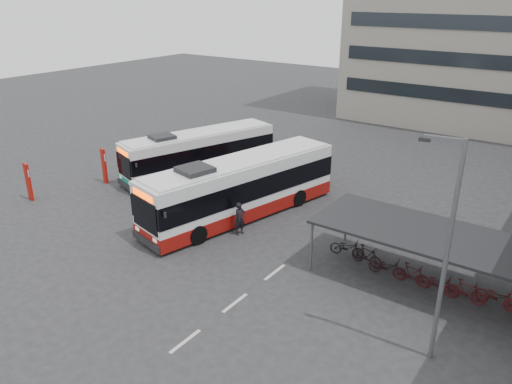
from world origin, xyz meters
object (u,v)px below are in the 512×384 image
Objects in this scene: bus_main at (241,188)px; lamp_post at (445,242)px; bus_teal at (200,153)px; pedestrian at (240,219)px.

lamp_post is (12.62, -5.67, 2.89)m from bus_main.
lamp_post reaches higher than bus_teal.
bus_teal is 9.91m from pedestrian.
bus_teal is at bearing 72.64° from pedestrian.
bus_teal is at bearing 162.49° from bus_main.
bus_main reaches higher than bus_teal.
lamp_post is at bearing -8.04° from bus_teal.
bus_main is at bearing 54.32° from pedestrian.
bus_main is at bearing -12.13° from bus_teal.
bus_main is 2.52m from pedestrian.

